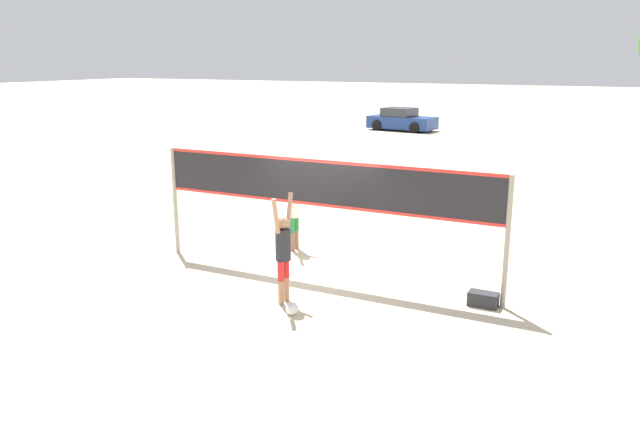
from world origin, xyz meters
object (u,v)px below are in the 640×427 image
at_px(player_blocker, 294,208).
at_px(gear_bag, 483,299).
at_px(player_spiker, 283,247).
at_px(volleyball_net, 320,191).
at_px(volleyball, 292,309).
at_px(parked_car_mid, 401,120).

xyz_separation_m(player_blocker, gear_bag, (4.75, -1.48, -0.89)).
bearing_deg(player_spiker, volleyball_net, 1.55).
relative_size(volleyball, parked_car_mid, 0.05).
height_order(volleyball, parked_car_mid, parked_car_mid).
relative_size(player_blocker, parked_car_mid, 0.45).
height_order(volleyball_net, volleyball, volleyball_net).
xyz_separation_m(volleyball, parked_car_mid, (-8.04, 28.44, 0.52)).
relative_size(volleyball_net, player_spiker, 3.70).
relative_size(volleyball_net, player_blocker, 3.84).
bearing_deg(player_spiker, player_blocker, 25.55).
xyz_separation_m(volleyball_net, player_spiker, (0.04, -1.57, -0.74)).
bearing_deg(volleyball, volleyball_net, 102.84).
xyz_separation_m(player_spiker, gear_bag, (3.33, 1.48, -0.93)).
distance_m(player_spiker, parked_car_mid, 29.03).
bearing_deg(gear_bag, parked_car_mid, 112.43).
xyz_separation_m(player_spiker, player_blocker, (-1.42, 2.96, -0.04)).
distance_m(player_blocker, parked_car_mid, 25.81).
distance_m(volleyball_net, player_spiker, 1.74).
bearing_deg(gear_bag, volleyball_net, 178.45).
bearing_deg(parked_car_mid, volleyball_net, -67.24).
xyz_separation_m(volleyball_net, player_blocker, (-1.37, 1.39, -0.79)).
height_order(player_blocker, volleyball, player_blocker).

